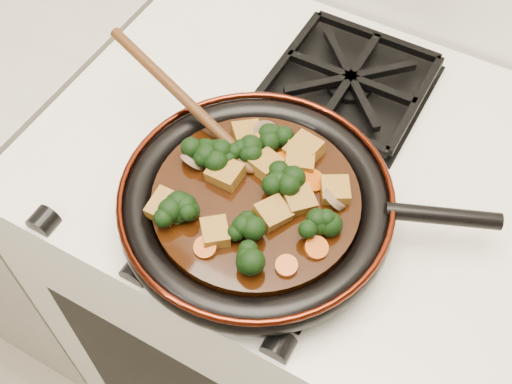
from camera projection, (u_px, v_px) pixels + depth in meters
The scene contains 35 objects.
stove at pixel (293, 290), 1.29m from camera, with size 0.76×0.60×0.90m, color silver.
burner_grate_front at pixel (261, 218), 0.84m from camera, with size 0.23×0.23×0.03m, color black, non-canonical shape.
burner_grate_back at pixel (350, 82), 0.98m from camera, with size 0.23×0.23×0.03m, color black, non-canonical shape.
skillet at pixel (258, 204), 0.81m from camera, with size 0.46×0.35×0.05m.
braising_sauce at pixel (256, 201), 0.81m from camera, with size 0.26×0.26×0.02m, color black.
tofu_cube_0 at pixel (225, 174), 0.81m from camera, with size 0.04×0.04×0.02m, color brown.
tofu_cube_1 at pixel (247, 135), 0.85m from camera, with size 0.04×0.04×0.02m, color brown.
tofu_cube_2 at pixel (166, 207), 0.78m from camera, with size 0.04×0.04×0.02m, color brown.
tofu_cube_3 at pixel (266, 165), 0.82m from camera, with size 0.04×0.03×0.02m, color brown.
tofu_cube_4 at pixel (300, 160), 0.82m from camera, with size 0.04×0.04×0.02m, color brown.
tofu_cube_5 at pixel (304, 150), 0.83m from camera, with size 0.04×0.04×0.02m, color brown.
tofu_cube_6 at pixel (215, 233), 0.76m from camera, with size 0.04×0.03×0.02m, color brown.
tofu_cube_7 at pixel (299, 200), 0.79m from camera, with size 0.04×0.04×0.02m, color brown.
tofu_cube_8 at pixel (335, 191), 0.80m from camera, with size 0.04×0.03×0.02m, color brown.
tofu_cube_9 at pixel (273, 214), 0.78m from camera, with size 0.04×0.04×0.02m, color brown.
broccoli_floret_0 at pixel (222, 158), 0.82m from camera, with size 0.06×0.06×0.05m, color black, non-canonical shape.
broccoli_floret_1 at pixel (316, 228), 0.76m from camera, with size 0.06×0.06×0.05m, color black, non-canonical shape.
broccoli_floret_2 at pixel (200, 154), 0.83m from camera, with size 0.06×0.06×0.05m, color black, non-canonical shape.
broccoli_floret_3 at pixel (247, 152), 0.83m from camera, with size 0.06×0.06×0.05m, color black, non-canonical shape.
broccoli_floret_4 at pixel (177, 210), 0.78m from camera, with size 0.06×0.06×0.05m, color black, non-canonical shape.
broccoli_floret_5 at pixel (246, 260), 0.74m from camera, with size 0.06×0.06×0.05m, color black, non-canonical shape.
broccoli_floret_6 at pixel (272, 140), 0.84m from camera, with size 0.06×0.06×0.05m, color black, non-canonical shape.
broccoli_floret_7 at pixel (281, 184), 0.80m from camera, with size 0.06×0.06×0.05m, color black, non-canonical shape.
broccoli_floret_8 at pixel (245, 229), 0.76m from camera, with size 0.06×0.06×0.05m, color black, non-canonical shape.
broccoli_floret_9 at pixel (177, 217), 0.77m from camera, with size 0.06×0.06×0.05m, color black, non-canonical shape.
carrot_coin_0 at pixel (287, 266), 0.74m from camera, with size 0.03×0.03×0.01m, color #B34304.
carrot_coin_1 at pixel (282, 161), 0.83m from camera, with size 0.03×0.03×0.01m, color #B34304.
carrot_coin_2 at pixel (312, 181), 0.81m from camera, with size 0.03×0.03×0.01m, color #B34304.
carrot_coin_3 at pixel (282, 180), 0.81m from camera, with size 0.03×0.03×0.01m, color #B34304.
carrot_coin_4 at pixel (316, 248), 0.75m from camera, with size 0.03×0.03×0.01m, color #B34304.
carrot_coin_5 at pixel (205, 247), 0.75m from camera, with size 0.03×0.03×0.01m, color #B34304.
mushroom_slice_0 at pixel (193, 160), 0.82m from camera, with size 0.03×0.03×0.01m, color brown.
mushroom_slice_1 at pixel (265, 134), 0.85m from camera, with size 0.04×0.04×0.01m, color brown.
mushroom_slice_2 at pixel (334, 199), 0.79m from camera, with size 0.03×0.03×0.01m, color brown.
wooden_spoon at pixel (205, 119), 0.84m from camera, with size 0.16×0.07×0.26m.
Camera 1 is at (0.21, 1.16, 1.62)m, focal length 45.00 mm.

